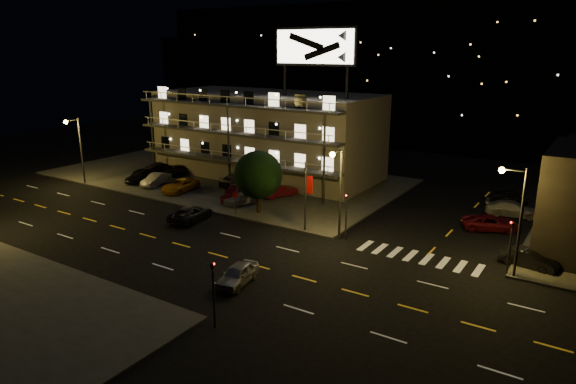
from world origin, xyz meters
The scene contains 29 objects.
ground centered at (0.00, 0.00, 0.00)m, with size 140.00×140.00×0.00m, color black.
curb_nw centered at (-14.00, 20.00, 0.07)m, with size 44.00×24.00×0.15m, color #373735.
motel centered at (-9.94, 23.88, 5.34)m, with size 28.00×13.80×18.10m.
hill_backdrop centered at (-5.94, 68.78, 11.55)m, with size 120.00×25.00×24.00m.
streetlight_nw centered at (-26.00, 7.94, 4.96)m, with size 0.44×1.92×8.00m.
streetlight_nc centered at (8.50, 7.94, 4.96)m, with size 0.44×1.92×8.00m.
streetlight_ne centered at (22.14, 8.30, 4.96)m, with size 1.92×0.44×8.00m.
signal_nw centered at (9.00, 8.50, 2.57)m, with size 0.20×0.27×4.60m.
signal_sw centered at (9.00, -8.50, 2.57)m, with size 0.20×0.27×4.60m.
signal_ne centered at (22.00, 8.50, 2.57)m, with size 0.27×0.20×4.60m.
banner_north centered at (5.09, 8.40, 3.43)m, with size 0.83×0.16×6.40m.
stop_sign centered at (-3.00, 8.57, 1.71)m, with size 0.91×0.11×2.61m.
tree centered at (-1.54, 10.36, 3.82)m, with size 4.91×4.73×6.18m.
lot_car_0 centered at (-20.73, 12.29, 0.92)m, with size 1.81×4.51×1.54m, color black.
lot_car_1 centered at (-17.79, 12.10, 0.86)m, with size 1.50×4.30×1.42m, color #939398.
lot_car_2 centered at (-13.50, 11.78, 0.84)m, with size 2.30×4.98×1.38m, color orange.
lot_car_3 centered at (-6.49, 12.59, 0.81)m, with size 1.85×4.56×1.32m, color maroon.
lot_car_4 centered at (-4.54, 11.51, 0.81)m, with size 1.55×3.86×1.32m, color #939398.
lot_car_5 centered at (-21.98, 17.13, 0.81)m, with size 1.41×4.03×1.33m, color black.
lot_car_6 centered at (-19.23, 17.50, 0.80)m, with size 2.16×4.69×1.30m, color black.
lot_car_7 centered at (-10.01, 17.47, 0.84)m, with size 1.94×4.77×1.38m, color #939398.
lot_car_8 centered at (-9.97, 16.67, 0.80)m, with size 1.53×3.80×1.30m, color black.
lot_car_9 centered at (-2.84, 16.00, 0.84)m, with size 1.46×4.17×1.38m, color maroon.
side_car_0 centered at (23.09, 10.81, 0.69)m, with size 1.47×4.21×1.39m, color black.
side_car_1 centered at (18.88, 17.82, 0.69)m, with size 2.27×4.93×1.37m, color maroon.
side_car_2 centered at (19.76, 23.15, 0.73)m, with size 2.06×5.06×1.47m, color #939398.
side_car_3 centered at (18.78, 28.25, 0.62)m, with size 1.46×3.63×1.24m, color black.
road_car_east centered at (6.51, -3.18, 0.70)m, with size 1.65×4.09×1.39m, color #939398.
road_car_west centered at (-5.65, 5.12, 0.69)m, with size 2.29×4.98×1.38m, color black.
Camera 1 is at (27.19, -28.75, 15.84)m, focal length 32.00 mm.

